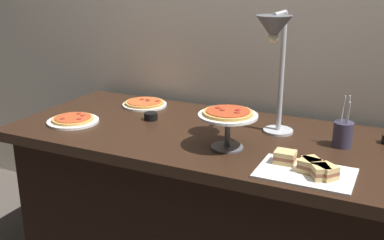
% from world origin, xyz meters
% --- Properties ---
extents(back_wall, '(4.40, 0.04, 2.40)m').
position_xyz_m(back_wall, '(0.00, 0.50, 1.20)').
color(back_wall, beige).
rests_on(back_wall, ground_plane).
extents(buffet_table, '(1.90, 0.84, 0.76)m').
position_xyz_m(buffet_table, '(0.00, 0.00, 0.39)').
color(buffet_table, black).
rests_on(buffet_table, ground_plane).
extents(heat_lamp, '(0.15, 0.31, 0.56)m').
position_xyz_m(heat_lamp, '(0.29, 0.01, 1.20)').
color(heat_lamp, '#B7BABF').
rests_on(heat_lamp, buffet_table).
extents(pizza_plate_front, '(0.25, 0.25, 0.03)m').
position_xyz_m(pizza_plate_front, '(-0.51, 0.26, 0.77)').
color(pizza_plate_front, white).
rests_on(pizza_plate_front, buffet_table).
extents(pizza_plate_center, '(0.26, 0.26, 0.03)m').
position_xyz_m(pizza_plate_center, '(-0.67, -0.15, 0.77)').
color(pizza_plate_center, white).
rests_on(pizza_plate_center, buffet_table).
extents(pizza_plate_raised_stand, '(0.25, 0.25, 0.17)m').
position_xyz_m(pizza_plate_raised_stand, '(0.15, -0.15, 0.89)').
color(pizza_plate_raised_stand, '#595B60').
rests_on(pizza_plate_raised_stand, buffet_table).
extents(sandwich_platter, '(0.36, 0.24, 0.06)m').
position_xyz_m(sandwich_platter, '(0.52, -0.27, 0.78)').
color(sandwich_platter, white).
rests_on(sandwich_platter, buffet_table).
extents(sauce_cup_near, '(0.07, 0.07, 0.04)m').
position_xyz_m(sauce_cup_near, '(-0.35, 0.05, 0.78)').
color(sauce_cup_near, black).
rests_on(sauce_cup_near, buffet_table).
extents(utensil_holder, '(0.08, 0.08, 0.23)m').
position_xyz_m(utensil_holder, '(0.59, 0.09, 0.82)').
color(utensil_holder, '#383347').
rests_on(utensil_holder, buffet_table).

